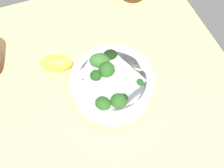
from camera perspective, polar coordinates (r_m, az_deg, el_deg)
The scene contains 3 objects.
ground_plane at distance 67.92cm, azimuth -3.94°, elevation -2.79°, with size 70.75×70.75×4.25cm, color tan.
bowl_of_broccoli at distance 62.52cm, azimuth -0.08°, elevation 0.01°, with size 18.44×18.69×8.90cm.
lemon_wedge at distance 69.37cm, azimuth -11.25°, elevation 4.22°, with size 7.82×4.14×3.91cm, color yellow.
Camera 1 is at (-6.52, -30.86, 58.02)cm, focal length 45.07 mm.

